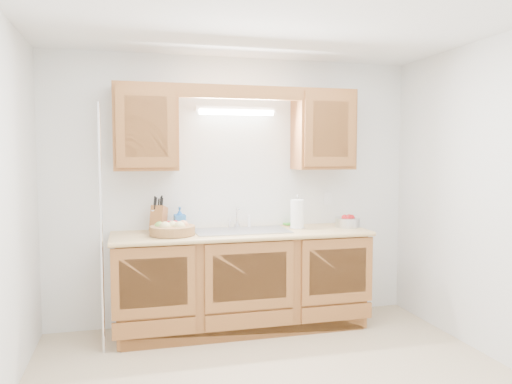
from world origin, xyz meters
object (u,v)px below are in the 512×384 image
object	(u,v)px
fruit_basket	(172,229)
knife_block	(159,218)
paper_towel	(297,214)
apple_bowl	(347,222)

from	to	relation	value
fruit_basket	knife_block	xyz separation A→B (m)	(-0.10, 0.22, 0.07)
knife_block	fruit_basket	bearing A→B (deg)	-41.07
paper_towel	apple_bowl	xyz separation A→B (m)	(0.49, -0.04, -0.08)
knife_block	apple_bowl	distance (m)	1.77
knife_block	paper_towel	bearing A→B (deg)	18.64
fruit_basket	apple_bowl	world-z (taller)	fruit_basket
knife_block	apple_bowl	xyz separation A→B (m)	(1.76, -0.15, -0.07)
fruit_basket	paper_towel	bearing A→B (deg)	5.05
fruit_basket	paper_towel	xyz separation A→B (m)	(1.17, 0.10, 0.08)
knife_block	apple_bowl	world-z (taller)	knife_block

